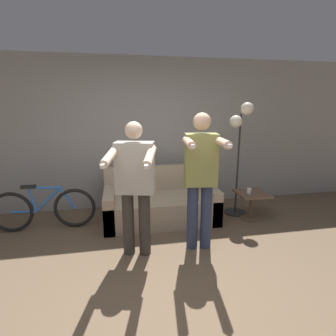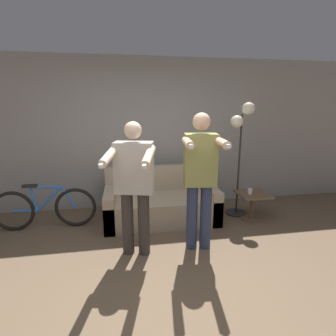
# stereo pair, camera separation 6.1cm
# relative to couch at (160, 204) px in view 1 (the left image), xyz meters

# --- Properties ---
(ground_plane) EXTENTS (16.00, 16.00, 0.00)m
(ground_plane) POSITION_rel_couch_xyz_m (-0.29, -1.72, -0.26)
(ground_plane) COLOR brown
(wall_back) EXTENTS (10.00, 0.05, 2.60)m
(wall_back) POSITION_rel_couch_xyz_m (-0.29, 0.71, 1.04)
(wall_back) COLOR gray
(wall_back) RESTS_ON ground_plane
(couch) EXTENTS (1.74, 0.88, 0.82)m
(couch) POSITION_rel_couch_xyz_m (0.00, 0.00, 0.00)
(couch) COLOR tan
(couch) RESTS_ON ground_plane
(person_left) EXTENTS (0.62, 0.75, 1.62)m
(person_left) POSITION_rel_couch_xyz_m (-0.45, -0.96, 0.67)
(person_left) COLOR #38332D
(person_left) RESTS_ON ground_plane
(person_right) EXTENTS (0.52, 0.72, 1.72)m
(person_right) POSITION_rel_couch_xyz_m (0.35, -0.96, 0.72)
(person_right) COLOR #2D3856
(person_right) RESTS_ON ground_plane
(cat) EXTENTS (0.49, 0.14, 0.17)m
(cat) POSITION_rel_couch_xyz_m (-0.37, 0.33, 0.63)
(cat) COLOR #B7AD9E
(cat) RESTS_ON couch
(floor_lamp) EXTENTS (0.38, 0.36, 1.85)m
(floor_lamp) POSITION_rel_couch_xyz_m (1.31, 0.01, 1.11)
(floor_lamp) COLOR black
(floor_lamp) RESTS_ON ground_plane
(side_table) EXTENTS (0.48, 0.48, 0.44)m
(side_table) POSITION_rel_couch_xyz_m (1.45, -0.24, 0.06)
(side_table) COLOR brown
(side_table) RESTS_ON ground_plane
(cup) EXTENTS (0.07, 0.07, 0.09)m
(cup) POSITION_rel_couch_xyz_m (1.39, -0.27, 0.22)
(cup) COLOR silver
(cup) RESTS_ON side_table
(bicycle) EXTENTS (1.48, 0.07, 0.69)m
(bicycle) POSITION_rel_couch_xyz_m (-1.74, -0.04, 0.06)
(bicycle) COLOR black
(bicycle) RESTS_ON ground_plane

